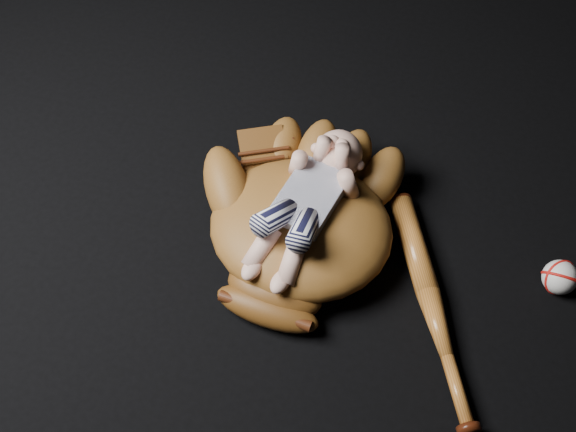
{
  "coord_description": "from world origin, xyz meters",
  "views": [
    {
      "loc": [
        0.1,
        -0.76,
        1.2
      ],
      "look_at": [
        -0.12,
        0.02,
        0.08
      ],
      "focal_mm": 45.0,
      "sensor_mm": 36.0,
      "label": 1
    }
  ],
  "objects_px": {
    "newborn_baby": "(303,206)",
    "baseball_bat": "(432,306)",
    "baseball_glove": "(301,222)",
    "baseball": "(560,277)"
  },
  "relations": [
    {
      "from": "newborn_baby",
      "to": "baseball_bat",
      "type": "xyz_separation_m",
      "value": [
        0.27,
        -0.08,
        -0.11
      ]
    },
    {
      "from": "baseball_glove",
      "to": "baseball",
      "type": "height_order",
      "value": "baseball_glove"
    },
    {
      "from": "baseball_glove",
      "to": "baseball_bat",
      "type": "distance_m",
      "value": 0.29
    },
    {
      "from": "baseball_bat",
      "to": "baseball",
      "type": "xyz_separation_m",
      "value": [
        0.22,
        0.12,
        0.01
      ]
    },
    {
      "from": "baseball_glove",
      "to": "baseball_bat",
      "type": "height_order",
      "value": "baseball_glove"
    },
    {
      "from": "newborn_baby",
      "to": "baseball",
      "type": "distance_m",
      "value": 0.51
    },
    {
      "from": "baseball_glove",
      "to": "baseball_bat",
      "type": "xyz_separation_m",
      "value": [
        0.28,
        -0.08,
        -0.06
      ]
    },
    {
      "from": "baseball_glove",
      "to": "baseball_bat",
      "type": "relative_size",
      "value": 1.02
    },
    {
      "from": "baseball_glove",
      "to": "baseball",
      "type": "bearing_deg",
      "value": 10.25
    },
    {
      "from": "baseball_glove",
      "to": "baseball",
      "type": "xyz_separation_m",
      "value": [
        0.5,
        0.04,
        -0.05
      ]
    }
  ]
}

